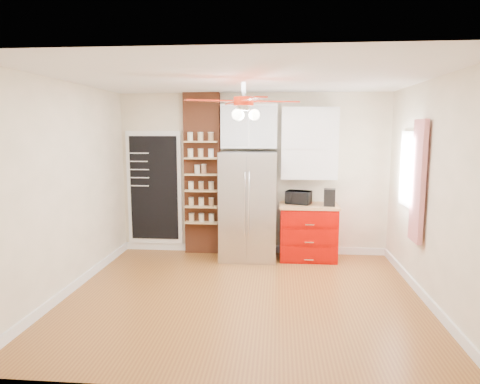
# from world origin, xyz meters

# --- Properties ---
(floor) EXTENTS (4.50, 4.50, 0.00)m
(floor) POSITION_xyz_m (0.00, 0.00, 0.00)
(floor) COLOR brown
(floor) RESTS_ON ground
(ceiling) EXTENTS (4.50, 4.50, 0.00)m
(ceiling) POSITION_xyz_m (0.00, 0.00, 2.70)
(ceiling) COLOR white
(ceiling) RESTS_ON wall_back
(wall_back) EXTENTS (4.50, 0.02, 2.70)m
(wall_back) POSITION_xyz_m (0.00, 2.00, 1.35)
(wall_back) COLOR #FAE9C9
(wall_back) RESTS_ON floor
(wall_front) EXTENTS (4.50, 0.02, 2.70)m
(wall_front) POSITION_xyz_m (0.00, -2.00, 1.35)
(wall_front) COLOR #FAE9C9
(wall_front) RESTS_ON floor
(wall_left) EXTENTS (0.02, 4.00, 2.70)m
(wall_left) POSITION_xyz_m (-2.25, 0.00, 1.35)
(wall_left) COLOR #FAE9C9
(wall_left) RESTS_ON floor
(wall_right) EXTENTS (0.02, 4.00, 2.70)m
(wall_right) POSITION_xyz_m (2.25, 0.00, 1.35)
(wall_right) COLOR #FAE9C9
(wall_right) RESTS_ON floor
(chalkboard) EXTENTS (0.95, 0.05, 1.95)m
(chalkboard) POSITION_xyz_m (-1.70, 1.96, 1.10)
(chalkboard) COLOR white
(chalkboard) RESTS_ON wall_back
(brick_pillar) EXTENTS (0.60, 0.16, 2.70)m
(brick_pillar) POSITION_xyz_m (-0.85, 1.92, 1.35)
(brick_pillar) COLOR brown
(brick_pillar) RESTS_ON floor
(fridge) EXTENTS (0.90, 0.70, 1.75)m
(fridge) POSITION_xyz_m (-0.05, 1.63, 0.88)
(fridge) COLOR #B8B8BD
(fridge) RESTS_ON floor
(upper_glass_cabinet) EXTENTS (0.90, 0.35, 0.70)m
(upper_glass_cabinet) POSITION_xyz_m (-0.05, 1.82, 2.15)
(upper_glass_cabinet) COLOR white
(upper_glass_cabinet) RESTS_ON wall_back
(red_cabinet) EXTENTS (0.94, 0.64, 0.90)m
(red_cabinet) POSITION_xyz_m (0.92, 1.68, 0.45)
(red_cabinet) COLOR #A20400
(red_cabinet) RESTS_ON floor
(upper_shelf_unit) EXTENTS (0.90, 0.30, 1.15)m
(upper_shelf_unit) POSITION_xyz_m (0.92, 1.85, 1.88)
(upper_shelf_unit) COLOR white
(upper_shelf_unit) RESTS_ON wall_back
(window) EXTENTS (0.04, 0.75, 1.05)m
(window) POSITION_xyz_m (2.23, 0.90, 1.55)
(window) COLOR white
(window) RESTS_ON wall_right
(curtain) EXTENTS (0.06, 0.40, 1.55)m
(curtain) POSITION_xyz_m (2.18, 0.35, 1.45)
(curtain) COLOR red
(curtain) RESTS_ON wall_right
(ceiling_fan) EXTENTS (1.40, 1.40, 0.44)m
(ceiling_fan) POSITION_xyz_m (0.00, 0.00, 2.42)
(ceiling_fan) COLOR silver
(ceiling_fan) RESTS_ON ceiling
(toaster_oven) EXTENTS (0.45, 0.37, 0.21)m
(toaster_oven) POSITION_xyz_m (0.76, 1.73, 1.01)
(toaster_oven) COLOR black
(toaster_oven) RESTS_ON red_cabinet
(coffee_maker) EXTENTS (0.20, 0.22, 0.27)m
(coffee_maker) POSITION_xyz_m (1.24, 1.60, 1.03)
(coffee_maker) COLOR black
(coffee_maker) RESTS_ON red_cabinet
(canister_left) EXTENTS (0.12, 0.12, 0.16)m
(canister_left) POSITION_xyz_m (1.24, 1.60, 0.98)
(canister_left) COLOR #B0090F
(canister_left) RESTS_ON red_cabinet
(canister_right) EXTENTS (0.11, 0.11, 0.14)m
(canister_right) POSITION_xyz_m (1.29, 1.73, 0.97)
(canister_right) COLOR #A3091D
(canister_right) RESTS_ON red_cabinet
(pantry_jar_oats) EXTENTS (0.12, 0.12, 0.13)m
(pantry_jar_oats) POSITION_xyz_m (-0.91, 1.78, 1.44)
(pantry_jar_oats) COLOR #C3B295
(pantry_jar_oats) RESTS_ON brick_pillar
(pantry_jar_beans) EXTENTS (0.11, 0.11, 0.14)m
(pantry_jar_beans) POSITION_xyz_m (-0.81, 1.80, 1.44)
(pantry_jar_beans) COLOR #93694A
(pantry_jar_beans) RESTS_ON brick_pillar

